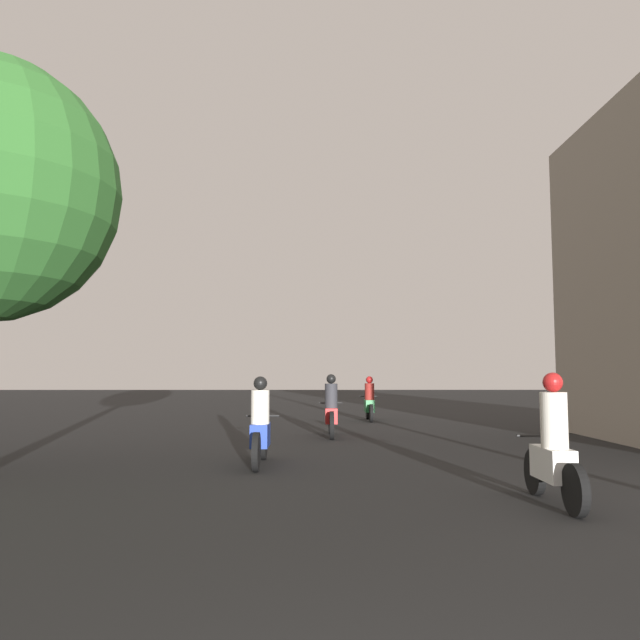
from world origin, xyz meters
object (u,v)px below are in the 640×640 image
Objects in this scene: motorcycle_white at (553,452)px; motorcycle_red at (331,411)px; motorcycle_blue at (260,429)px; motorcycle_green at (369,403)px.

motorcycle_white is 0.92× the size of motorcycle_red.
motorcycle_red is at bearing 76.26° from motorcycle_blue.
motorcycle_white reaches higher than motorcycle_blue.
motorcycle_blue is at bearing 146.12° from motorcycle_white.
motorcycle_green is (2.79, 10.27, -0.02)m from motorcycle_blue.
motorcycle_blue is at bearing -105.40° from motorcycle_red.
motorcycle_blue is 1.06× the size of motorcycle_green.
motorcycle_green is (1.43, 5.36, -0.03)m from motorcycle_red.
motorcycle_blue is (-3.87, 3.35, -0.02)m from motorcycle_white.
motorcycle_blue is 1.03× the size of motorcycle_red.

